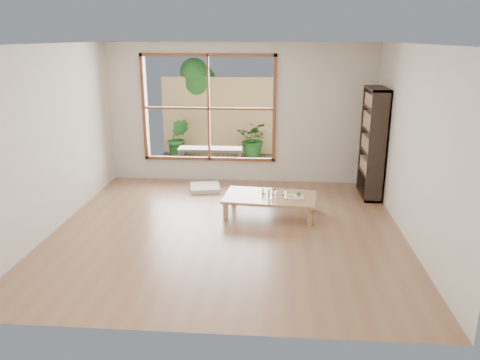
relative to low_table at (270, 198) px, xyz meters
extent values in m
plane|color=#946C4A|center=(-0.60, -0.65, -0.27)|extent=(5.00, 5.00, 0.00)
cube|color=tan|center=(0.00, 0.00, 0.01)|extent=(1.49, 0.94, 0.04)
cube|color=tan|center=(-0.67, -0.26, -0.14)|extent=(0.08, 0.08, 0.27)
cube|color=tan|center=(-0.60, 0.39, -0.14)|extent=(0.08, 0.08, 0.27)
cube|color=tan|center=(0.60, -0.39, -0.14)|extent=(0.08, 0.08, 0.27)
cube|color=tan|center=(0.67, 0.26, -0.14)|extent=(0.08, 0.08, 0.27)
cube|color=white|center=(-1.20, 1.16, -0.23)|extent=(0.62, 0.62, 0.08)
cube|color=black|center=(1.73, 1.07, 0.67)|extent=(0.30, 0.85, 1.88)
cylinder|color=silver|center=(0.01, -0.06, 0.11)|extent=(0.08, 0.08, 0.14)
cylinder|color=silver|center=(0.22, 0.03, 0.08)|extent=(0.06, 0.06, 0.09)
cylinder|color=silver|center=(0.07, 0.06, 0.08)|extent=(0.07, 0.07, 0.09)
cylinder|color=silver|center=(-0.10, 0.10, 0.08)|extent=(0.07, 0.07, 0.09)
cube|color=white|center=(0.37, -0.06, 0.05)|extent=(0.30, 0.22, 0.02)
sphere|color=#4C7C31|center=(0.44, -0.01, 0.09)|extent=(0.07, 0.07, 0.07)
cube|color=orange|center=(0.33, -0.10, 0.07)|extent=(0.05, 0.04, 0.03)
cube|color=beige|center=(0.29, -0.02, 0.07)|extent=(0.07, 0.05, 0.02)
cylinder|color=silver|center=(0.40, -0.12, 0.06)|extent=(0.17, 0.02, 0.01)
cube|color=#342E26|center=(-1.20, 2.91, -0.27)|extent=(2.80, 2.00, 0.05)
cube|color=black|center=(-1.30, 2.59, 0.15)|extent=(1.34, 0.41, 0.06)
cube|color=black|center=(-1.92, 2.43, -0.06)|extent=(0.06, 0.06, 0.37)
cube|color=black|center=(-1.93, 2.74, -0.06)|extent=(0.06, 0.06, 0.37)
cube|color=black|center=(-0.67, 2.45, -0.06)|extent=(0.06, 0.06, 0.37)
cube|color=black|center=(-0.67, 2.76, -0.06)|extent=(0.06, 0.06, 0.37)
cube|color=#DEB772|center=(-1.20, 3.91, 0.63)|extent=(2.80, 0.06, 1.80)
imported|color=#2B6726|center=(-0.42, 3.63, 0.16)|extent=(0.87, 0.79, 0.82)
imported|color=#2B6726|center=(-2.14, 3.38, 0.21)|extent=(0.52, 0.43, 0.91)
cylinder|color=#4C3D2D|center=(-1.90, 4.21, 0.53)|extent=(0.14, 0.14, 1.60)
sphere|color=#2B6726|center=(-1.78, 4.21, 1.38)|extent=(0.84, 0.84, 0.84)
sphere|color=#2B6726|center=(-2.05, 4.29, 1.18)|extent=(0.70, 0.70, 0.70)
sphere|color=#2B6726|center=(-1.87, 4.11, 1.63)|extent=(0.64, 0.64, 0.64)
camera|label=1|loc=(0.07, -6.91, 2.42)|focal=35.00mm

